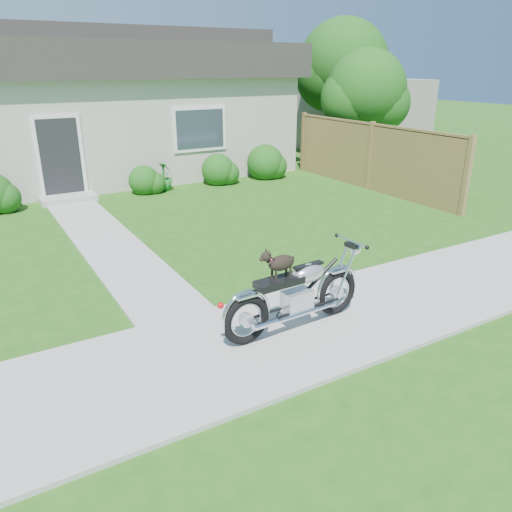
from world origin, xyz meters
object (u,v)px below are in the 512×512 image
at_px(motorcycle_with_dog, 297,292).
at_px(tree_far, 347,69).
at_px(tree_near, 370,93).
at_px(potted_plant_right, 164,176).
at_px(house, 87,106).
at_px(fence, 370,156).

bearing_deg(motorcycle_with_dog, tree_far, 45.35).
height_order(tree_near, potted_plant_right, tree_near).
xyz_separation_m(house, potted_plant_right, (1.15, -3.44, -1.74)).
xyz_separation_m(tree_far, potted_plant_right, (-8.00, -1.81, -2.81)).
bearing_deg(potted_plant_right, fence, -28.53).
height_order(fence, tree_far, tree_far).
relative_size(potted_plant_right, motorcycle_with_dog, 0.37).
bearing_deg(potted_plant_right, tree_near, -5.97).
distance_m(fence, motorcycle_with_dog, 8.71).
relative_size(tree_near, motorcycle_with_dog, 1.76).
height_order(house, potted_plant_right, house).
bearing_deg(potted_plant_right, house, 108.50).
bearing_deg(tree_near, house, 152.64).
height_order(house, motorcycle_with_dog, house).
distance_m(tree_near, motorcycle_with_dog, 11.56).
bearing_deg(tree_far, fence, -121.73).
bearing_deg(house, motorcycle_with_dog, -91.10).
bearing_deg(fence, tree_far, 58.27).
bearing_deg(fence, house, 135.26).
bearing_deg(house, fence, -44.74).
xyz_separation_m(tree_far, motorcycle_with_dog, (-9.39, -10.36, -2.67)).
distance_m(house, tree_near, 9.07).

